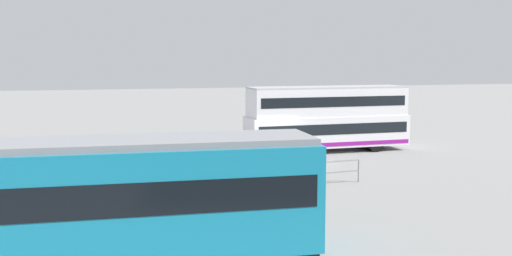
{
  "coord_description": "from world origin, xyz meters",
  "views": [
    {
      "loc": [
        9.88,
        30.31,
        5.72
      ],
      "look_at": [
        2.48,
        3.79,
        2.4
      ],
      "focal_mm": 40.69,
      "sensor_mm": 36.0,
      "label": 1
    }
  ],
  "objects_px": {
    "tram_yellow": "(95,200)",
    "pedestrian_near_railing": "(212,162)",
    "double_decker_bus": "(327,118)",
    "info_sign": "(155,159)"
  },
  "relations": [
    {
      "from": "double_decker_bus",
      "to": "info_sign",
      "type": "distance_m",
      "value": 14.67
    },
    {
      "from": "double_decker_bus",
      "to": "tram_yellow",
      "type": "bearing_deg",
      "value": 50.32
    },
    {
      "from": "double_decker_bus",
      "to": "info_sign",
      "type": "bearing_deg",
      "value": 38.68
    },
    {
      "from": "double_decker_bus",
      "to": "tram_yellow",
      "type": "relative_size",
      "value": 0.8
    },
    {
      "from": "tram_yellow",
      "to": "pedestrian_near_railing",
      "type": "distance_m",
      "value": 10.51
    },
    {
      "from": "pedestrian_near_railing",
      "to": "info_sign",
      "type": "xyz_separation_m",
      "value": [
        2.73,
        1.61,
        0.54
      ]
    },
    {
      "from": "tram_yellow",
      "to": "info_sign",
      "type": "bearing_deg",
      "value": -107.7
    },
    {
      "from": "double_decker_bus",
      "to": "pedestrian_near_railing",
      "type": "xyz_separation_m",
      "value": [
        8.71,
        7.55,
        -1.0
      ]
    },
    {
      "from": "tram_yellow",
      "to": "double_decker_bus",
      "type": "bearing_deg",
      "value": -129.68
    },
    {
      "from": "double_decker_bus",
      "to": "tram_yellow",
      "type": "height_order",
      "value": "double_decker_bus"
    }
  ]
}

